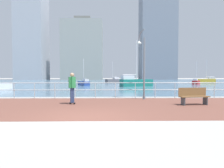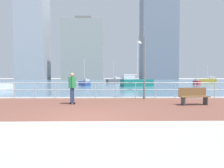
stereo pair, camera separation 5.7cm
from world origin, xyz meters
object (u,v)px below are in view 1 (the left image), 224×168
sailboat_red (84,83)px  sailboat_blue (207,80)px  park_bench (194,96)px  sailboat_teal (196,82)px  sailboat_navy (135,82)px  sailboat_white (113,80)px  lamppost (143,61)px  skateboarder (72,85)px

sailboat_red → sailboat_blue: sailboat_blue is taller
park_bench → sailboat_teal: 31.09m
park_bench → sailboat_red: bearing=110.4°
sailboat_red → sailboat_navy: sailboat_navy is taller
sailboat_teal → sailboat_white: 20.29m
sailboat_red → sailboat_white: bearing=73.2°
sailboat_white → sailboat_red: bearing=-106.8°
sailboat_teal → lamppost: bearing=-120.5°
park_bench → skateboarder: bearing=176.5°
sailboat_red → sailboat_white: (5.35, 17.67, 0.08)m
sailboat_red → sailboat_navy: bearing=-21.4°
lamppost → sailboat_white: sailboat_white is taller
park_bench → sailboat_white: size_ratio=0.31×
park_bench → sailboat_navy: (-0.38, 19.94, 0.19)m
sailboat_blue → sailboat_white: (-23.00, 2.78, -0.03)m
sailboat_navy → sailboat_blue: bearing=42.0°
lamppost → sailboat_teal: (15.03, 25.48, -2.17)m
skateboarder → sailboat_white: bearing=85.3°
lamppost → skateboarder: bearing=-150.1°
sailboat_teal → sailboat_red: bearing=-166.3°
lamppost → park_bench: size_ratio=2.86×
park_bench → sailboat_blue: bearing=62.6°
sailboat_blue → sailboat_red: bearing=-152.3°
park_bench → sailboat_blue: (19.75, 38.05, 0.06)m
sailboat_blue → skateboarder: bearing=-125.0°
sailboat_red → park_bench: bearing=-69.6°
sailboat_teal → sailboat_blue: size_ratio=0.79×
park_bench → sailboat_navy: size_ratio=0.23×
sailboat_red → sailboat_teal: (21.35, 5.20, -0.00)m
park_bench → sailboat_white: sailboat_white is taller
lamppost → sailboat_white: bearing=91.5°
park_bench → sailboat_red: 24.70m
lamppost → park_bench: bearing=-51.6°
lamppost → park_bench: lamppost is taller
park_bench → sailboat_navy: bearing=91.1°
sailboat_navy → sailboat_blue: 27.08m
park_bench → sailboat_teal: sailboat_teal is taller
sailboat_teal → sailboat_white: sailboat_white is taller
sailboat_blue → lamppost: bearing=-122.0°
lamppost → sailboat_blue: sailboat_blue is taller
lamppost → park_bench: 4.23m
lamppost → sailboat_navy: sailboat_navy is taller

